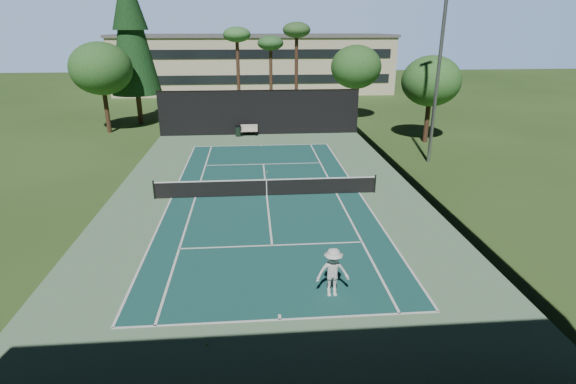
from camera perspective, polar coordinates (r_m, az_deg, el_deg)
The scene contains 22 objects.
ground at distance 26.18m, azimuth -2.72°, elevation -0.48°, with size 160.00×160.00×0.00m, color #2F521E.
apron_slab at distance 26.18m, azimuth -2.72°, elevation -0.47°, with size 18.00×32.00×0.01m, color #608961.
court_surface at distance 26.18m, azimuth -2.72°, elevation -0.45°, with size 10.97×23.77×0.01m, color #184E49.
court_lines at distance 26.18m, azimuth -2.72°, elevation -0.43°, with size 11.07×23.87×0.01m.
tennis_net at distance 25.99m, azimuth -2.74°, elevation 0.67°, with size 12.90×0.10×1.10m.
fence at distance 25.61m, azimuth -2.80°, elevation 3.78°, with size 18.04×32.05×4.03m.
player at distance 16.47m, azimuth 5.72°, elevation -10.12°, with size 1.22×0.70×1.89m, color silver.
tennis_ball_a at distance 14.83m, azimuth -10.18°, elevation -18.49°, with size 0.07×0.07×0.07m, color gold.
tennis_ball_b at distance 27.60m, azimuth -3.65°, elevation 0.69°, with size 0.08×0.08×0.08m, color #DCEE36.
tennis_ball_c at distance 30.42m, azimuth -2.66°, elevation 2.57°, with size 0.08×0.08×0.08m, color yellow.
tennis_ball_d at distance 32.32m, azimuth -14.77°, elevation 2.97°, with size 0.07×0.07×0.07m, color #B3CA2D.
park_bench at distance 40.95m, azimuth -4.95°, elevation 7.87°, with size 1.50×0.45×1.02m.
trash_bin at distance 40.87m, azimuth -6.34°, elevation 7.69°, with size 0.56×0.56×0.95m.
pine_tree at distance 47.83m, azimuth -19.43°, elevation 19.51°, with size 4.80×4.80×15.00m.
palm_a at distance 48.52m, azimuth -6.50°, elevation 18.83°, with size 2.80×2.80×9.32m.
palm_b at distance 50.58m, azimuth -2.23°, elevation 18.05°, with size 2.80×2.80×8.42m.
palm_c at distance 47.74m, azimuth 1.10°, elevation 19.42°, with size 2.80×2.80×9.77m.
decid_tree_a at distance 47.88m, azimuth 8.63°, elevation 15.40°, with size 5.12×5.12×7.62m.
decid_tree_b at distance 39.59m, azimuth 17.72°, elevation 13.25°, with size 4.80×4.80×7.14m.
decid_tree_c at distance 44.64m, azimuth -22.66°, elevation 14.24°, with size 5.44×5.44×8.09m.
campus_building at distance 70.66m, azimuth -4.23°, elevation 16.05°, with size 40.50×12.50×8.30m.
light_pole at distance 33.17m, azimuth 18.56°, elevation 14.39°, with size 0.90×0.25×12.22m.
Camera 1 is at (-0.77, -24.49, 9.22)m, focal length 28.00 mm.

